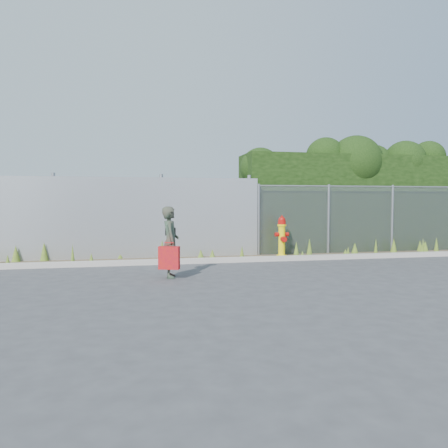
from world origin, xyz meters
TOP-DOWN VIEW (x-y plane):
  - ground at (0.00, 0.00)m, footprint 80.00×80.00m
  - curb at (0.00, 1.80)m, footprint 16.00×0.22m
  - weed_strip at (-0.28, 2.49)m, footprint 16.00×1.33m
  - corrugated_fence at (-3.25, 3.01)m, footprint 8.50×0.21m
  - chainlink_fence at (4.25, 3.00)m, footprint 6.50×0.07m
  - hedge at (4.47, 4.00)m, footprint 7.43×1.98m
  - fire_hydrant at (1.58, 2.51)m, footprint 0.39×0.35m
  - woman at (-1.74, -0.11)m, footprint 0.35×0.53m
  - red_tote_bag at (-1.78, -0.33)m, footprint 0.41×0.15m
  - black_shoulder_bag at (-1.71, 0.09)m, footprint 0.21×0.09m

SIDE VIEW (x-z plane):
  - ground at x=0.00m, z-range 0.00..0.00m
  - curb at x=0.00m, z-range 0.00..0.12m
  - weed_strip at x=-0.28m, z-range -0.14..0.39m
  - red_tote_bag at x=-1.78m, z-range 0.16..0.70m
  - fire_hydrant at x=1.58m, z-range -0.02..1.14m
  - woman at x=-1.74m, z-range 0.00..1.45m
  - black_shoulder_bag at x=-1.71m, z-range 0.85..1.00m
  - chainlink_fence at x=4.25m, z-range 0.01..2.06m
  - corrugated_fence at x=-3.25m, z-range -0.05..2.25m
  - hedge at x=4.47m, z-range 0.11..3.76m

